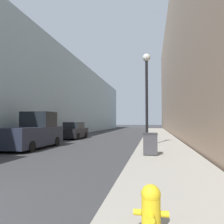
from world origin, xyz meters
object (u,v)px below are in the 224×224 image
fire_hydrant (151,207)px  parked_sedan_near (74,131)px  pickup_truck (33,133)px  trash_bin (150,143)px  lamppost (147,88)px

fire_hydrant → parked_sedan_near: size_ratio=0.17×
fire_hydrant → pickup_truck: 12.49m
pickup_truck → parked_sedan_near: size_ratio=1.31×
trash_bin → pickup_truck: 7.99m
fire_hydrant → lamppost: 11.87m
lamppost → parked_sedan_near: size_ratio=1.53×
trash_bin → lamppost: (-0.26, 3.93, 3.32)m
pickup_truck → parked_sedan_near: 7.70m
trash_bin → parked_sedan_near: parked_sedan_near is taller
fire_hydrant → pickup_truck: pickup_truck is taller
pickup_truck → fire_hydrant: bearing=-51.9°
parked_sedan_near → fire_hydrant: bearing=-66.2°
trash_bin → pickup_truck: pickup_truck is taller
fire_hydrant → parked_sedan_near: 19.15m
lamppost → pickup_truck: (-7.35, -1.51, -3.01)m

